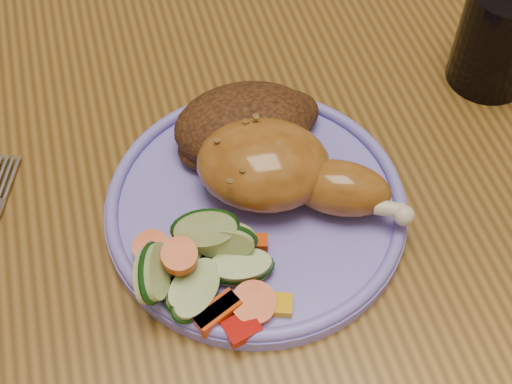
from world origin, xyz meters
TOP-DOWN VIEW (x-y plane):
  - dining_table at (0.00, 0.00)m, footprint 0.90×1.40m
  - plate at (-0.05, -0.06)m, footprint 0.24×0.24m
  - plate_rim at (-0.05, -0.06)m, footprint 0.23×0.23m
  - chicken_leg at (-0.03, -0.06)m, footprint 0.16×0.13m
  - rice_pilaf at (-0.04, 0.00)m, footprint 0.12×0.08m
  - vegetable_pile at (-0.10, -0.12)m, footprint 0.12×0.10m
  - drinking_glass at (0.19, 0.03)m, footprint 0.07×0.07m

SIDE VIEW (x-z plane):
  - dining_table at x=0.00m, z-range 0.29..1.04m
  - plate at x=-0.05m, z-range 0.75..0.76m
  - plate_rim at x=-0.05m, z-range 0.76..0.77m
  - vegetable_pile at x=-0.10m, z-range 0.75..0.80m
  - rice_pilaf at x=-0.04m, z-range 0.76..0.81m
  - chicken_leg at x=-0.03m, z-range 0.76..0.82m
  - drinking_glass at x=0.19m, z-range 0.75..0.85m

